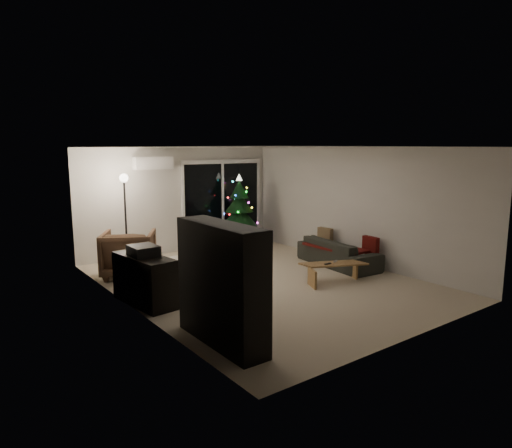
{
  "coord_description": "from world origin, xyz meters",
  "views": [
    {
      "loc": [
        -5.03,
        -6.61,
        2.48
      ],
      "look_at": [
        0.1,
        0.3,
        1.05
      ],
      "focal_mm": 32.0,
      "sensor_mm": 36.0,
      "label": 1
    }
  ],
  "objects_px": {
    "bookshelf": "(208,287)",
    "sofa": "(338,252)",
    "media_cabinet": "(145,280)",
    "christmas_tree": "(239,211)",
    "armchair": "(129,253)",
    "coffee_table": "(333,272)"
  },
  "relations": [
    {
      "from": "bookshelf",
      "to": "media_cabinet",
      "type": "bearing_deg",
      "value": 88.02
    },
    {
      "from": "bookshelf",
      "to": "coffee_table",
      "type": "bearing_deg",
      "value": 15.69
    },
    {
      "from": "sofa",
      "to": "coffee_table",
      "type": "distance_m",
      "value": 1.26
    },
    {
      "from": "media_cabinet",
      "to": "christmas_tree",
      "type": "distance_m",
      "value": 4.51
    },
    {
      "from": "media_cabinet",
      "to": "armchair",
      "type": "height_order",
      "value": "armchair"
    },
    {
      "from": "bookshelf",
      "to": "sofa",
      "type": "height_order",
      "value": "bookshelf"
    },
    {
      "from": "coffee_table",
      "to": "christmas_tree",
      "type": "relative_size",
      "value": 0.62
    },
    {
      "from": "armchair",
      "to": "sofa",
      "type": "distance_m",
      "value": 4.33
    },
    {
      "from": "media_cabinet",
      "to": "coffee_table",
      "type": "bearing_deg",
      "value": -22.63
    },
    {
      "from": "media_cabinet",
      "to": "sofa",
      "type": "distance_m",
      "value": 4.3
    },
    {
      "from": "sofa",
      "to": "coffee_table",
      "type": "relative_size",
      "value": 1.7
    },
    {
      "from": "armchair",
      "to": "christmas_tree",
      "type": "height_order",
      "value": "christmas_tree"
    },
    {
      "from": "media_cabinet",
      "to": "christmas_tree",
      "type": "height_order",
      "value": "christmas_tree"
    },
    {
      "from": "sofa",
      "to": "media_cabinet",
      "type": "bearing_deg",
      "value": 93.84
    },
    {
      "from": "media_cabinet",
      "to": "armchair",
      "type": "distance_m",
      "value": 1.77
    },
    {
      "from": "christmas_tree",
      "to": "sofa",
      "type": "bearing_deg",
      "value": -76.66
    },
    {
      "from": "coffee_table",
      "to": "bookshelf",
      "type": "bearing_deg",
      "value": -137.9
    },
    {
      "from": "bookshelf",
      "to": "sofa",
      "type": "bearing_deg",
      "value": 21.3
    },
    {
      "from": "bookshelf",
      "to": "armchair",
      "type": "distance_m",
      "value": 3.77
    },
    {
      "from": "armchair",
      "to": "christmas_tree",
      "type": "relative_size",
      "value": 0.54
    },
    {
      "from": "sofa",
      "to": "christmas_tree",
      "type": "bearing_deg",
      "value": 19.37
    },
    {
      "from": "armchair",
      "to": "sofa",
      "type": "bearing_deg",
      "value": -175.33
    }
  ]
}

